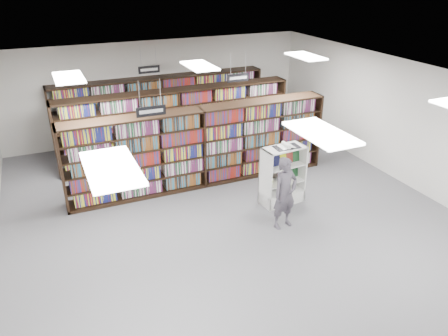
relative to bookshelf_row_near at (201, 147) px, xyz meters
name	(u,v)px	position (x,y,z in m)	size (l,w,h in m)	color
floor	(233,219)	(0.00, -2.00, -1.05)	(12.00, 12.00, 0.00)	#515055
ceiling	(234,83)	(0.00, -2.00, 2.15)	(10.00, 12.00, 0.10)	white
wall_back	(158,90)	(0.00, 4.00, 0.55)	(10.00, 0.10, 3.20)	silver
wall_right	(410,125)	(5.00, -2.00, 0.55)	(0.10, 12.00, 3.20)	silver
bookshelf_row_near	(201,147)	(0.00, 0.00, 0.00)	(7.00, 0.60, 2.10)	black
bookshelf_row_mid	(178,124)	(0.00, 2.00, 0.00)	(7.00, 0.60, 2.10)	black
bookshelf_row_far	(162,108)	(0.00, 3.70, 0.00)	(7.00, 0.60, 2.10)	black
aisle_sign_left	(151,110)	(-1.50, -1.00, 1.48)	(0.65, 0.02, 0.80)	#B2B2B7
aisle_sign_right	(238,77)	(1.50, 1.00, 1.48)	(0.65, 0.02, 0.80)	#B2B2B7
aisle_sign_center	(149,69)	(-0.50, 3.00, 1.48)	(0.65, 0.02, 0.80)	#B2B2B7
troffer_front_left	(111,168)	(-3.00, -5.00, 2.11)	(0.60, 1.20, 0.04)	white
troffer_front_center	(321,133)	(0.00, -5.00, 2.11)	(0.60, 1.20, 0.04)	white
troffer_back_left	(69,78)	(-3.00, 0.00, 2.11)	(0.60, 1.20, 0.04)	white
troffer_back_center	(199,66)	(0.00, 0.00, 2.11)	(0.60, 1.20, 0.04)	white
troffer_back_right	(306,56)	(3.00, 0.00, 2.11)	(0.60, 1.20, 0.04)	white
endcap_display	(281,184)	(1.44, -1.69, -0.56)	(1.09, 0.62, 1.47)	silver
open_book	(287,146)	(1.48, -1.75, 0.45)	(0.61, 0.37, 0.13)	black
shopper	(285,193)	(0.92, -2.70, -0.22)	(0.61, 0.40, 1.66)	#49444E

